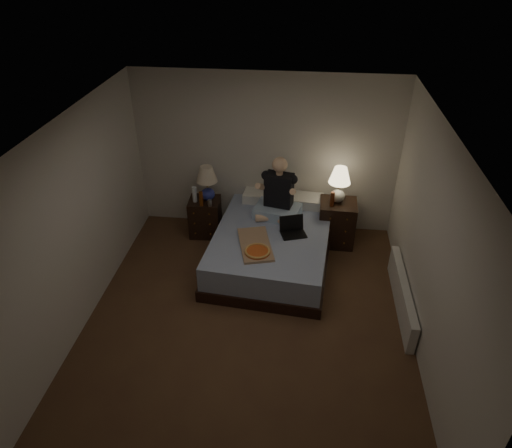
# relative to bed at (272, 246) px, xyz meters

# --- Properties ---
(floor) EXTENTS (4.00, 4.50, 0.00)m
(floor) POSITION_rel_bed_xyz_m (-0.19, -1.23, -0.26)
(floor) COLOR brown
(floor) RESTS_ON ground
(ceiling) EXTENTS (4.00, 4.50, 0.00)m
(ceiling) POSITION_rel_bed_xyz_m (-0.19, -1.23, 2.24)
(ceiling) COLOR white
(ceiling) RESTS_ON ground
(wall_back) EXTENTS (4.00, 0.00, 2.50)m
(wall_back) POSITION_rel_bed_xyz_m (-0.19, 1.02, 0.99)
(wall_back) COLOR silver
(wall_back) RESTS_ON ground
(wall_front) EXTENTS (4.00, 0.00, 2.50)m
(wall_front) POSITION_rel_bed_xyz_m (-0.19, -3.48, 0.99)
(wall_front) COLOR silver
(wall_front) RESTS_ON ground
(wall_left) EXTENTS (0.00, 4.50, 2.50)m
(wall_left) POSITION_rel_bed_xyz_m (-2.19, -1.23, 0.99)
(wall_left) COLOR silver
(wall_left) RESTS_ON ground
(wall_right) EXTENTS (0.00, 4.50, 2.50)m
(wall_right) POSITION_rel_bed_xyz_m (1.81, -1.23, 0.99)
(wall_right) COLOR silver
(wall_right) RESTS_ON ground
(bed) EXTENTS (1.77, 2.24, 0.53)m
(bed) POSITION_rel_bed_xyz_m (0.00, 0.00, 0.00)
(bed) COLOR #5772AE
(bed) RESTS_ON floor
(nightstand_left) EXTENTS (0.49, 0.45, 0.61)m
(nightstand_left) POSITION_rel_bed_xyz_m (-1.11, 0.62, 0.04)
(nightstand_left) COLOR black
(nightstand_left) RESTS_ON floor
(nightstand_right) EXTENTS (0.55, 0.50, 0.71)m
(nightstand_right) POSITION_rel_bed_xyz_m (0.94, 0.60, 0.09)
(nightstand_right) COLOR black
(nightstand_right) RESTS_ON floor
(lamp_left) EXTENTS (0.38, 0.38, 0.56)m
(lamp_left) POSITION_rel_bed_xyz_m (-1.05, 0.65, 0.63)
(lamp_left) COLOR navy
(lamp_left) RESTS_ON nightstand_left
(lamp_right) EXTENTS (0.33, 0.33, 0.56)m
(lamp_right) POSITION_rel_bed_xyz_m (0.92, 0.64, 0.72)
(lamp_right) COLOR gray
(lamp_right) RESTS_ON nightstand_right
(water_bottle) EXTENTS (0.07, 0.07, 0.25)m
(water_bottle) POSITION_rel_bed_xyz_m (-1.24, 0.56, 0.47)
(water_bottle) COLOR white
(water_bottle) RESTS_ON nightstand_left
(soda_can) EXTENTS (0.07, 0.07, 0.10)m
(soda_can) POSITION_rel_bed_xyz_m (-0.99, 0.46, 0.40)
(soda_can) COLOR #A4A4A0
(soda_can) RESTS_ON nightstand_left
(beer_bottle_left) EXTENTS (0.06, 0.06, 0.23)m
(beer_bottle_left) POSITION_rel_bed_xyz_m (-1.11, 0.46, 0.46)
(beer_bottle_left) COLOR #602E0D
(beer_bottle_left) RESTS_ON nightstand_left
(beer_bottle_right) EXTENTS (0.06, 0.06, 0.23)m
(beer_bottle_right) POSITION_rel_bed_xyz_m (0.83, 0.50, 0.56)
(beer_bottle_right) COLOR #55210C
(beer_bottle_right) RESTS_ON nightstand_right
(person) EXTENTS (0.76, 0.65, 0.93)m
(person) POSITION_rel_bed_xyz_m (0.04, 0.42, 0.73)
(person) COLOR black
(person) RESTS_ON bed
(laptop) EXTENTS (0.41, 0.37, 0.24)m
(laptop) POSITION_rel_bed_xyz_m (0.30, -0.06, 0.38)
(laptop) COLOR black
(laptop) RESTS_ON bed
(pizza_box) EXTENTS (0.58, 0.84, 0.08)m
(pizza_box) POSITION_rel_bed_xyz_m (-0.15, -0.56, 0.30)
(pizza_box) COLOR tan
(pizza_box) RESTS_ON bed
(radiator) EXTENTS (0.10, 1.60, 0.40)m
(radiator) POSITION_rel_bed_xyz_m (1.74, -0.79, -0.06)
(radiator) COLOR silver
(radiator) RESTS_ON floor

